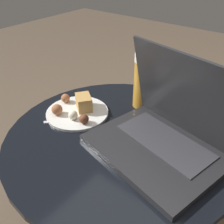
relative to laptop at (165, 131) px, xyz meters
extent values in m
cylinder|color=#9E9EA3|center=(-0.12, -0.04, -0.30)|extent=(0.08, 0.08, 0.46)
cylinder|color=black|center=(-0.12, -0.04, -0.06)|extent=(0.70, 0.70, 0.02)
cube|color=#232326|center=(-0.01, -0.03, -0.05)|extent=(0.40, 0.33, 0.02)
cube|color=#333338|center=(0.00, 0.00, -0.04)|extent=(0.30, 0.18, 0.00)
cube|color=#232326|center=(0.01, 0.06, 0.09)|extent=(0.36, 0.14, 0.25)
cube|color=black|center=(0.01, 0.06, 0.09)|extent=(0.33, 0.13, 0.23)
cylinder|color=gold|center=(-0.17, 0.15, 0.03)|extent=(0.07, 0.07, 0.17)
cylinder|color=white|center=(-0.17, 0.15, 0.13)|extent=(0.07, 0.07, 0.03)
cylinder|color=silver|center=(-0.31, -0.03, -0.05)|extent=(0.21, 0.21, 0.01)
cube|color=tan|center=(-0.31, 0.00, -0.02)|extent=(0.08, 0.08, 0.05)
sphere|color=#9E5B38|center=(-0.35, -0.08, -0.03)|extent=(0.04, 0.04, 0.04)
sphere|color=#9E5B38|center=(-0.39, -0.01, -0.03)|extent=(0.03, 0.03, 0.03)
sphere|color=beige|center=(-0.29, -0.07, -0.03)|extent=(0.03, 0.03, 0.03)
sphere|color=brown|center=(-0.25, -0.06, -0.03)|extent=(0.03, 0.03, 0.03)
cube|color=silver|center=(-0.32, -0.09, -0.05)|extent=(0.09, 0.11, 0.00)
cube|color=silver|center=(-0.27, -0.01, -0.05)|extent=(0.05, 0.06, 0.00)
camera|label=1|loc=(0.24, -0.54, 0.44)|focal=42.00mm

